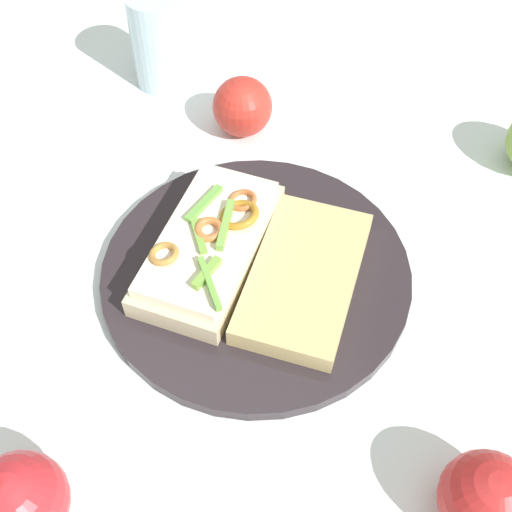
% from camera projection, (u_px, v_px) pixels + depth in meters
% --- Properties ---
extents(ground_plane, '(2.00, 2.00, 0.00)m').
position_uv_depth(ground_plane, '(256.00, 277.00, 0.63)').
color(ground_plane, white).
rests_on(ground_plane, ground).
extents(plate, '(0.30, 0.30, 0.01)m').
position_uv_depth(plate, '(256.00, 273.00, 0.63)').
color(plate, '#2B2327').
rests_on(plate, ground_plane).
extents(sandwich, '(0.11, 0.19, 0.05)m').
position_uv_depth(sandwich, '(210.00, 244.00, 0.62)').
color(sandwich, beige).
rests_on(sandwich, plate).
extents(bread_slice_side, '(0.11, 0.18, 0.02)m').
position_uv_depth(bread_slice_side, '(304.00, 276.00, 0.60)').
color(bread_slice_side, tan).
rests_on(bread_slice_side, plate).
extents(apple_1, '(0.10, 0.10, 0.07)m').
position_uv_depth(apple_1, '(488.00, 500.00, 0.47)').
color(apple_1, red).
rests_on(apple_1, ground_plane).
extents(apple_2, '(0.10, 0.10, 0.07)m').
position_uv_depth(apple_2, '(19.00, 502.00, 0.47)').
color(apple_2, red).
rests_on(apple_2, ground_plane).
extents(apple_4, '(0.08, 0.08, 0.07)m').
position_uv_depth(apple_4, '(242.00, 107.00, 0.74)').
color(apple_4, red).
rests_on(apple_4, ground_plane).
extents(drinking_glass, '(0.07, 0.07, 0.12)m').
position_uv_depth(drinking_glass, '(160.00, 40.00, 0.78)').
color(drinking_glass, silver).
rests_on(drinking_glass, ground_plane).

